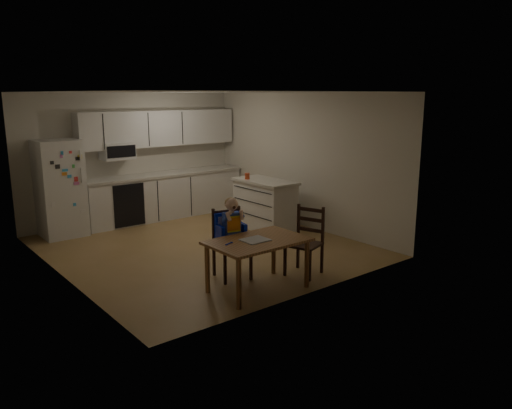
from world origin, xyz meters
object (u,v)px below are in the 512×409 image
(kitchen_island, at_px, (265,204))
(dining_table, at_px, (258,247))
(chair_booster, at_px, (231,229))
(chair_side, at_px, (307,236))
(refrigerator, at_px, (60,188))
(red_cup, at_px, (247,176))

(kitchen_island, xyz_separation_m, dining_table, (-2.00, -2.25, 0.11))
(chair_booster, bearing_deg, chair_side, -18.06)
(chair_booster, relative_size, chair_side, 1.18)
(refrigerator, height_order, chair_booster, refrigerator)
(red_cup, height_order, chair_booster, chair_booster)
(chair_side, bearing_deg, refrigerator, -171.85)
(refrigerator, relative_size, dining_table, 1.36)
(kitchen_island, relative_size, dining_table, 1.00)
(kitchen_island, xyz_separation_m, red_cup, (-0.19, 0.29, 0.51))
(refrigerator, distance_m, chair_booster, 3.72)
(refrigerator, height_order, kitchen_island, refrigerator)
(chair_booster, height_order, chair_side, chair_booster)
(refrigerator, relative_size, kitchen_island, 1.36)
(chair_booster, distance_m, chair_side, 1.08)
(refrigerator, bearing_deg, chair_side, -63.44)
(kitchen_island, xyz_separation_m, chair_booster, (-1.99, -1.65, 0.21))
(kitchen_island, bearing_deg, refrigerator, 148.49)
(kitchen_island, height_order, chair_side, chair_side)
(refrigerator, distance_m, red_cup, 3.33)
(dining_table, bearing_deg, kitchen_island, 48.39)
(dining_table, height_order, chair_side, chair_side)
(red_cup, xyz_separation_m, dining_table, (-1.81, -2.54, -0.40))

